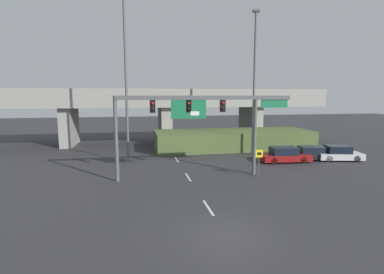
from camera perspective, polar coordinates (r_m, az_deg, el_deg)
The scene contains 11 objects.
ground_plane at distance 14.77m, azimuth 6.34°, elevation -17.77°, with size 160.00×160.00×0.00m, color #2D2D30.
lane_markings at distance 26.98m, azimuth -1.99°, elevation -5.78°, with size 0.14×22.19×0.01m.
signal_gantry at distance 22.96m, azimuth 1.40°, elevation 4.69°, with size 13.80×0.44×6.38m.
speed_limit_sign at distance 23.93m, azimuth 12.63°, elevation -4.12°, with size 0.60×0.11×2.26m.
highway_light_pole_near at distance 29.01m, azimuth -12.47°, elevation 11.02°, with size 0.70×0.36×15.34m.
highway_light_pole_far at distance 32.73m, azimuth 11.77°, elevation 10.42°, with size 0.70×0.36×15.06m.
overpass_bridge at distance 40.83m, azimuth -5.22°, elevation 5.93°, with size 43.55×7.37×7.21m.
grass_embankment at distance 36.81m, azimuth 7.80°, elevation -0.45°, with size 18.81×6.50×2.16m.
parked_sedan_near_right at distance 30.24m, azimuth 17.24°, elevation -3.33°, with size 4.81×2.11×1.47m.
parked_sedan_mid_right at distance 32.26m, azimuth 21.96°, elevation -2.95°, with size 4.71×2.41×1.35m.
parked_sedan_far_right at distance 33.05m, azimuth 26.14°, elevation -2.85°, with size 4.57×2.72×1.48m.
Camera 1 is at (-4.01, -12.70, 6.39)m, focal length 28.00 mm.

